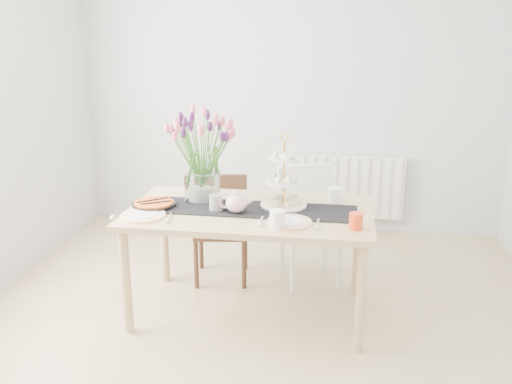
# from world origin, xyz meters

# --- Properties ---
(room_shell) EXTENTS (4.50, 4.50, 4.50)m
(room_shell) POSITION_xyz_m (0.00, 0.00, 1.30)
(room_shell) COLOR tan
(room_shell) RESTS_ON ground
(radiator) EXTENTS (1.20, 0.08, 0.60)m
(radiator) POSITION_xyz_m (0.50, 2.19, 0.45)
(radiator) COLOR white
(radiator) RESTS_ON room_shell
(dining_table) EXTENTS (1.60, 0.90, 0.75)m
(dining_table) POSITION_xyz_m (-0.08, 0.48, 0.67)
(dining_table) COLOR tan
(dining_table) RESTS_ON ground
(chair_brown) EXTENTS (0.45, 0.45, 0.80)m
(chair_brown) POSITION_xyz_m (-0.40, 1.05, 0.46)
(chair_brown) COLOR #352013
(chair_brown) RESTS_ON ground
(chair_white) EXTENTS (0.55, 0.55, 0.88)m
(chair_white) POSITION_xyz_m (0.26, 1.13, 0.51)
(chair_white) COLOR white
(chair_white) RESTS_ON ground
(table_runner) EXTENTS (1.40, 0.35, 0.01)m
(table_runner) POSITION_xyz_m (-0.08, 0.48, 0.75)
(table_runner) COLOR black
(table_runner) RESTS_ON dining_table
(tulip_vase) EXTENTS (0.73, 0.73, 0.63)m
(tulip_vase) POSITION_xyz_m (-0.43, 0.63, 1.16)
(tulip_vase) COLOR silver
(tulip_vase) RESTS_ON dining_table
(cake_stand) EXTENTS (0.31, 0.31, 0.45)m
(cake_stand) POSITION_xyz_m (0.13, 0.57, 0.88)
(cake_stand) COLOR gold
(cake_stand) RESTS_ON dining_table
(teapot) EXTENTS (0.22, 0.18, 0.14)m
(teapot) POSITION_xyz_m (-0.16, 0.40, 0.82)
(teapot) COLOR silver
(teapot) RESTS_ON dining_table
(cream_jug) EXTENTS (0.12, 0.12, 0.10)m
(cream_jug) POSITION_xyz_m (0.46, 0.75, 0.80)
(cream_jug) COLOR white
(cream_jug) RESTS_ON dining_table
(tart_tin) EXTENTS (0.29, 0.29, 0.04)m
(tart_tin) POSITION_xyz_m (-0.72, 0.44, 0.77)
(tart_tin) COLOR black
(tart_tin) RESTS_ON dining_table
(mug_grey) EXTENTS (0.12, 0.12, 0.11)m
(mug_grey) POSITION_xyz_m (-0.29, 0.43, 0.80)
(mug_grey) COLOR gray
(mug_grey) RESTS_ON dining_table
(mug_white) EXTENTS (0.12, 0.12, 0.11)m
(mug_white) POSITION_xyz_m (0.14, 0.17, 0.80)
(mug_white) COLOR white
(mug_white) RESTS_ON dining_table
(mug_orange) EXTENTS (0.11, 0.11, 0.10)m
(mug_orange) POSITION_xyz_m (0.60, 0.23, 0.80)
(mug_orange) COLOR #FF421C
(mug_orange) RESTS_ON dining_table
(plate_left) EXTENTS (0.35, 0.35, 0.01)m
(plate_left) POSITION_xyz_m (-0.73, 0.24, 0.76)
(plate_left) COLOR white
(plate_left) RESTS_ON dining_table
(plate_right) EXTENTS (0.28, 0.28, 0.01)m
(plate_right) POSITION_xyz_m (0.20, 0.26, 0.76)
(plate_right) COLOR white
(plate_right) RESTS_ON dining_table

